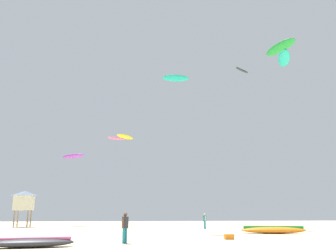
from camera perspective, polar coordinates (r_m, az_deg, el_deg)
The scene contains 13 objects.
person_foreground at distance 20.36m, azimuth -6.85°, elevation -15.41°, with size 0.37×0.46×1.63m.
person_midground at distance 38.07m, azimuth 5.87°, elevation -14.64°, with size 0.35×0.51×1.56m.
kite_grounded_near at distance 30.73m, azimuth 16.43°, elevation -15.58°, with size 5.27×2.47×0.61m.
kite_grounded_mid at distance 19.03m, azimuth -21.03°, elevation -16.94°, with size 4.15×1.81×0.50m.
lifeguard_tower at distance 46.47m, azimuth -21.92°, elevation -10.92°, with size 2.30×2.30×4.15m.
cooler_box at distance 23.56m, azimuth 9.69°, elevation -17.00°, with size 0.56×0.36×0.32m, color orange.
kite_aloft_0 at distance 43.92m, azimuth -8.24°, elevation -1.97°, with size 2.35×1.52×0.31m.
kite_aloft_1 at distance 43.05m, azimuth 11.71°, elevation 8.68°, with size 2.27×1.93×0.52m.
kite_aloft_2 at distance 43.21m, azimuth 17.44°, elevation 11.85°, with size 2.62×4.68×1.03m.
kite_aloft_3 at distance 36.91m, azimuth 17.98°, elevation 10.17°, with size 2.45×4.06×0.69m.
kite_aloft_4 at distance 33.91m, azimuth 1.22°, elevation 7.65°, with size 2.54×0.80×0.63m.
kite_aloft_5 at distance 56.19m, azimuth -6.84°, elevation -1.71°, with size 3.29×3.76×0.64m.
kite_aloft_6 at distance 49.92m, azimuth -14.89°, elevation -4.66°, with size 3.93×3.91×0.59m.
Camera 1 is at (-4.06, -13.84, 1.60)m, focal length 38.29 mm.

